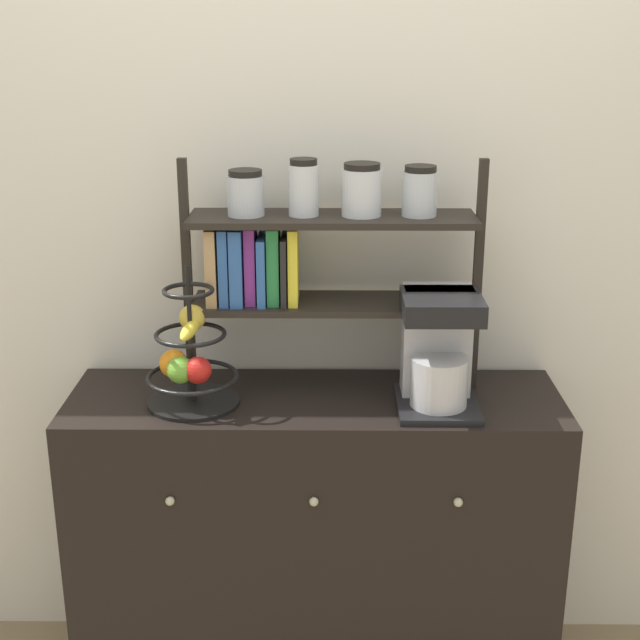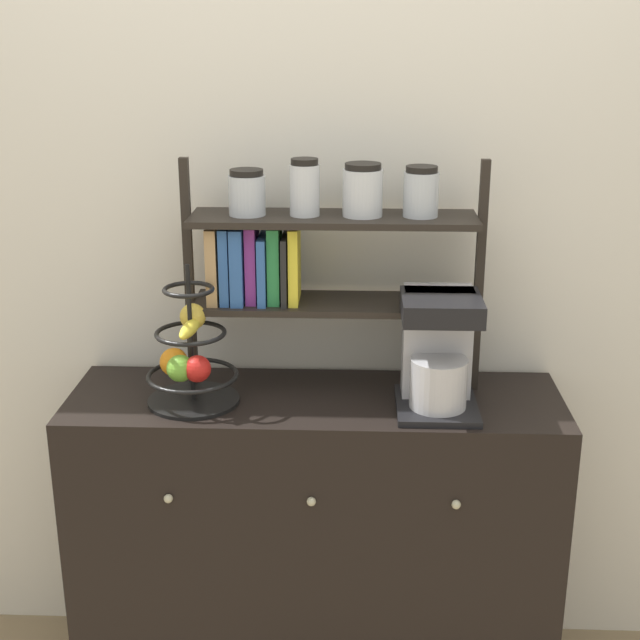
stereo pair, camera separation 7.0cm
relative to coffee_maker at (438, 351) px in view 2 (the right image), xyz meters
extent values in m
cube|color=silver|center=(-0.33, 0.29, 0.23)|extent=(7.00, 0.05, 2.60)
cube|color=black|center=(-0.33, 0.04, -0.61)|extent=(1.36, 0.41, 0.91)
sphere|color=#B2AD8C|center=(-0.70, -0.17, -0.36)|extent=(0.02, 0.02, 0.02)
sphere|color=#B2AD8C|center=(-0.33, -0.17, -0.36)|extent=(0.02, 0.02, 0.02)
sphere|color=#B2AD8C|center=(0.05, -0.17, -0.36)|extent=(0.02, 0.02, 0.02)
cube|color=black|center=(0.00, -0.02, -0.15)|extent=(0.21, 0.25, 0.02)
cube|color=#B7B7BC|center=(0.00, 0.04, 0.01)|extent=(0.18, 0.10, 0.30)
cylinder|color=#B7B7BC|center=(0.00, -0.05, -0.07)|extent=(0.15, 0.15, 0.13)
cube|color=black|center=(0.00, -0.04, 0.13)|extent=(0.20, 0.20, 0.06)
cylinder|color=black|center=(-0.65, 0.00, -0.15)|extent=(0.25, 0.25, 0.01)
cylinder|color=black|center=(-0.65, 0.00, 0.04)|extent=(0.01, 0.01, 0.38)
torus|color=black|center=(-0.65, 0.00, -0.08)|extent=(0.25, 0.25, 0.01)
torus|color=black|center=(-0.65, 0.00, 0.04)|extent=(0.19, 0.19, 0.01)
torus|color=black|center=(-0.65, 0.00, 0.16)|extent=(0.14, 0.14, 0.01)
sphere|color=red|center=(-0.63, -0.05, -0.04)|extent=(0.07, 0.07, 0.07)
sphere|color=#6BAD33|center=(-0.68, -0.04, -0.04)|extent=(0.07, 0.07, 0.07)
sphere|color=orange|center=(-0.70, 0.00, -0.04)|extent=(0.08, 0.08, 0.08)
ellipsoid|color=yellow|center=(-0.65, -0.03, 0.06)|extent=(0.05, 0.15, 0.04)
sphere|color=gold|center=(-0.65, 0.03, 0.08)|extent=(0.07, 0.07, 0.07)
cube|color=black|center=(-0.67, 0.12, 0.16)|extent=(0.02, 0.02, 0.64)
cube|color=black|center=(0.11, 0.12, 0.16)|extent=(0.02, 0.02, 0.64)
cube|color=black|center=(-0.28, 0.12, 0.09)|extent=(0.76, 0.20, 0.02)
cube|color=black|center=(-0.28, 0.12, 0.32)|extent=(0.76, 0.20, 0.02)
cube|color=tan|center=(-0.60, 0.12, 0.20)|extent=(0.03, 0.16, 0.21)
cube|color=#2D599E|center=(-0.57, 0.12, 0.20)|extent=(0.03, 0.15, 0.21)
cube|color=#2D599E|center=(-0.54, 0.12, 0.20)|extent=(0.03, 0.16, 0.21)
cube|color=#8C338C|center=(-0.50, 0.12, 0.20)|extent=(0.03, 0.12, 0.21)
cube|color=#2D599E|center=(-0.47, 0.12, 0.19)|extent=(0.02, 0.16, 0.18)
cube|color=#2D8C47|center=(-0.44, 0.12, 0.20)|extent=(0.03, 0.13, 0.21)
cube|color=black|center=(-0.41, 0.12, 0.19)|extent=(0.02, 0.16, 0.18)
cube|color=yellow|center=(-0.39, 0.12, 0.20)|extent=(0.03, 0.14, 0.21)
cylinder|color=silver|center=(-0.51, 0.12, 0.39)|extent=(0.10, 0.10, 0.11)
cylinder|color=black|center=(-0.51, 0.12, 0.45)|extent=(0.09, 0.09, 0.02)
cylinder|color=silver|center=(-0.36, 0.12, 0.40)|extent=(0.08, 0.08, 0.13)
cylinder|color=black|center=(-0.36, 0.12, 0.48)|extent=(0.07, 0.07, 0.02)
cylinder|color=silver|center=(-0.20, 0.12, 0.39)|extent=(0.11, 0.11, 0.12)
cylinder|color=black|center=(-0.20, 0.12, 0.46)|extent=(0.10, 0.10, 0.02)
cylinder|color=silver|center=(-0.05, 0.12, 0.39)|extent=(0.09, 0.09, 0.12)
cylinder|color=black|center=(-0.05, 0.12, 0.46)|extent=(0.08, 0.08, 0.02)
camera|label=1|loc=(-0.29, -2.20, 0.82)|focal=50.00mm
camera|label=2|loc=(-0.22, -2.20, 0.82)|focal=50.00mm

